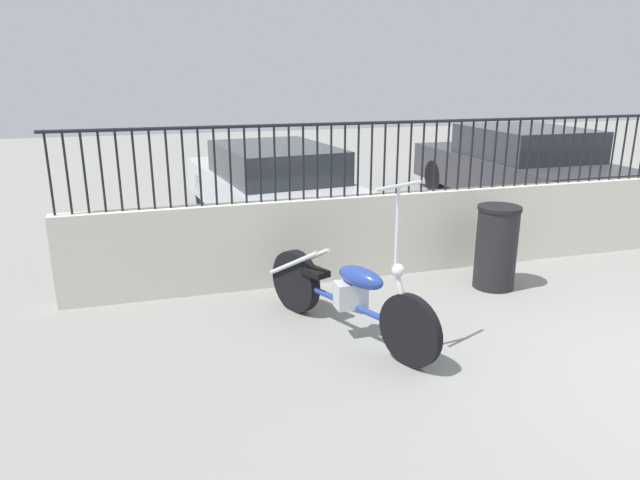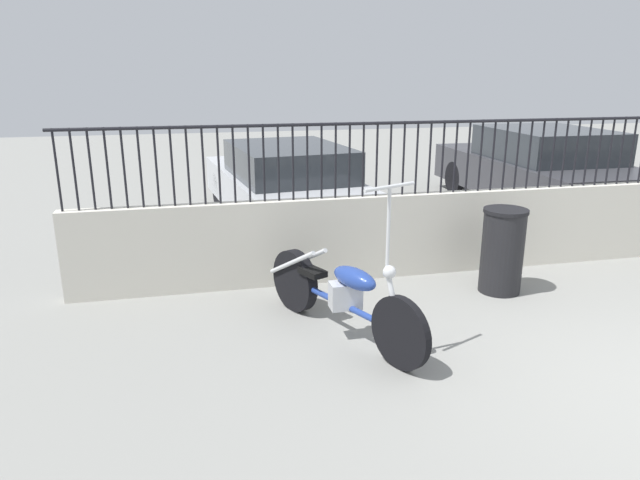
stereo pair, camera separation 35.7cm
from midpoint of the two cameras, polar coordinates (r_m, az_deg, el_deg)
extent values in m
cube|color=beige|center=(7.37, 18.75, 1.07)|extent=(10.03, 0.18, 0.97)
cylinder|color=black|center=(6.21, -23.32, 6.38)|extent=(0.02, 0.02, 0.83)
cylinder|color=black|center=(6.18, -21.87, 6.51)|extent=(0.02, 0.02, 0.83)
cylinder|color=black|center=(6.16, -20.40, 6.63)|extent=(0.02, 0.02, 0.83)
cylinder|color=black|center=(6.14, -18.92, 6.74)|extent=(0.02, 0.02, 0.83)
cylinder|color=black|center=(6.13, -17.43, 6.85)|extent=(0.02, 0.02, 0.83)
cylinder|color=black|center=(6.11, -15.94, 6.96)|extent=(0.02, 0.02, 0.83)
cylinder|color=black|center=(6.11, -14.44, 7.06)|extent=(0.02, 0.02, 0.83)
cylinder|color=black|center=(6.11, -12.94, 7.16)|extent=(0.02, 0.02, 0.83)
cylinder|color=black|center=(6.11, -11.44, 7.26)|extent=(0.02, 0.02, 0.83)
cylinder|color=black|center=(6.11, -9.94, 7.35)|extent=(0.02, 0.02, 0.83)
cylinder|color=black|center=(6.12, -8.44, 7.43)|extent=(0.02, 0.02, 0.83)
cylinder|color=black|center=(6.14, -6.95, 7.51)|extent=(0.02, 0.02, 0.83)
cylinder|color=black|center=(6.16, -5.46, 7.58)|extent=(0.02, 0.02, 0.83)
cylinder|color=black|center=(6.18, -3.98, 7.65)|extent=(0.02, 0.02, 0.83)
cylinder|color=black|center=(6.20, -2.52, 7.71)|extent=(0.02, 0.02, 0.83)
cylinder|color=black|center=(6.23, -1.07, 7.77)|extent=(0.02, 0.02, 0.83)
cylinder|color=black|center=(6.27, 0.37, 7.82)|extent=(0.02, 0.02, 0.83)
cylinder|color=black|center=(6.31, 1.79, 7.86)|extent=(0.02, 0.02, 0.83)
cylinder|color=black|center=(6.35, 3.20, 7.90)|extent=(0.02, 0.02, 0.83)
cylinder|color=black|center=(6.39, 4.58, 7.94)|extent=(0.02, 0.02, 0.83)
cylinder|color=black|center=(6.44, 5.95, 7.97)|extent=(0.02, 0.02, 0.83)
cylinder|color=black|center=(6.49, 7.29, 7.99)|extent=(0.02, 0.02, 0.83)
cylinder|color=black|center=(6.55, 8.61, 8.01)|extent=(0.02, 0.02, 0.83)
cylinder|color=black|center=(6.61, 9.91, 8.03)|extent=(0.02, 0.02, 0.83)
cylinder|color=black|center=(6.67, 11.19, 8.04)|extent=(0.02, 0.02, 0.83)
cylinder|color=black|center=(6.74, 12.44, 8.05)|extent=(0.02, 0.02, 0.83)
cylinder|color=black|center=(6.81, 13.66, 8.05)|extent=(0.02, 0.02, 0.83)
cylinder|color=black|center=(6.88, 14.86, 8.05)|extent=(0.02, 0.02, 0.83)
cylinder|color=black|center=(6.95, 16.04, 8.05)|extent=(0.02, 0.02, 0.83)
cylinder|color=black|center=(7.03, 17.19, 8.05)|extent=(0.02, 0.02, 0.83)
cylinder|color=black|center=(7.11, 18.32, 8.04)|extent=(0.02, 0.02, 0.83)
cylinder|color=black|center=(7.19, 19.41, 8.02)|extent=(0.02, 0.02, 0.83)
cylinder|color=black|center=(7.28, 20.49, 8.01)|extent=(0.02, 0.02, 0.83)
cylinder|color=black|center=(7.37, 21.54, 7.99)|extent=(0.02, 0.02, 0.83)
cylinder|color=black|center=(7.46, 22.56, 7.97)|extent=(0.02, 0.02, 0.83)
cylinder|color=black|center=(7.55, 23.56, 7.95)|extent=(0.02, 0.02, 0.83)
cylinder|color=black|center=(7.64, 24.53, 7.93)|extent=(0.02, 0.02, 0.83)
cylinder|color=black|center=(7.74, 25.48, 7.91)|extent=(0.02, 0.02, 0.83)
cylinder|color=black|center=(7.84, 26.41, 7.88)|extent=(0.02, 0.02, 0.83)
cylinder|color=black|center=(7.94, 27.31, 7.85)|extent=(0.02, 0.02, 0.83)
cylinder|color=black|center=(8.04, 28.19, 7.83)|extent=(0.02, 0.02, 0.83)
cylinder|color=black|center=(8.15, 29.05, 7.80)|extent=(0.02, 0.02, 0.83)
cylinder|color=black|center=(8.25, 29.88, 7.77)|extent=(0.02, 0.02, 0.83)
cylinder|color=black|center=(7.15, 19.72, 11.18)|extent=(10.03, 0.04, 0.04)
cylinder|color=black|center=(4.74, 10.21, -9.16)|extent=(0.32, 0.60, 0.62)
cylinder|color=black|center=(5.76, -0.75, -4.11)|extent=(0.36, 0.62, 0.63)
cylinder|color=navy|center=(5.22, 4.16, -6.42)|extent=(0.62, 1.28, 0.06)
cube|color=silver|center=(5.15, 4.56, -5.56)|extent=(0.28, 0.18, 0.24)
ellipsoid|color=navy|center=(4.99, 5.52, -3.84)|extent=(0.39, 0.55, 0.18)
cube|color=black|center=(5.47, 1.11, -3.23)|extent=(0.26, 0.32, 0.06)
cylinder|color=silver|center=(4.69, 9.56, -6.04)|extent=(0.13, 0.22, 0.51)
sphere|color=silver|center=(4.65, 9.16, -3.20)|extent=(0.11, 0.11, 0.11)
cylinder|color=silver|center=(4.56, 9.09, 1.12)|extent=(0.03, 0.03, 0.67)
cylinder|color=silver|center=(4.48, 9.28, 5.26)|extent=(0.49, 0.24, 0.03)
cylinder|color=silver|center=(5.61, -1.03, -2.30)|extent=(0.35, 0.70, 0.43)
cylinder|color=silver|center=(5.69, 0.11, -2.03)|extent=(0.35, 0.70, 0.43)
cylinder|color=black|center=(6.56, 19.25, -1.21)|extent=(0.45, 0.45, 0.89)
cylinder|color=black|center=(6.44, 19.64, 2.75)|extent=(0.47, 0.47, 0.04)
cylinder|color=black|center=(10.07, -9.11, 4.78)|extent=(0.18, 0.65, 0.64)
cylinder|color=black|center=(10.47, -0.46, 5.43)|extent=(0.18, 0.65, 0.64)
cylinder|color=black|center=(7.41, -5.06, 0.65)|extent=(0.18, 0.65, 0.64)
cylinder|color=black|center=(7.94, 6.17, 1.71)|extent=(0.18, 0.65, 0.64)
cube|color=#B7BABF|center=(8.88, -2.39, 4.76)|extent=(2.22, 4.69, 0.57)
cube|color=#2D3338|center=(8.57, -1.98, 7.88)|extent=(1.78, 2.33, 0.47)
cylinder|color=black|center=(11.60, 14.16, 6.03)|extent=(0.11, 0.64, 0.64)
cylinder|color=black|center=(12.49, 21.55, 6.11)|extent=(0.11, 0.64, 0.64)
cylinder|color=black|center=(9.29, 21.57, 2.83)|extent=(0.11, 0.64, 0.64)
cylinder|color=black|center=(10.39, 29.78, 3.14)|extent=(0.11, 0.64, 0.64)
cube|color=#38383D|center=(10.85, 21.69, 5.97)|extent=(1.92, 4.40, 0.65)
cube|color=#2D3338|center=(10.59, 22.69, 8.82)|extent=(1.72, 2.12, 0.52)
camera|label=1|loc=(0.18, -88.22, 0.53)|focal=32.00mm
camera|label=2|loc=(0.18, 91.78, -0.53)|focal=32.00mm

